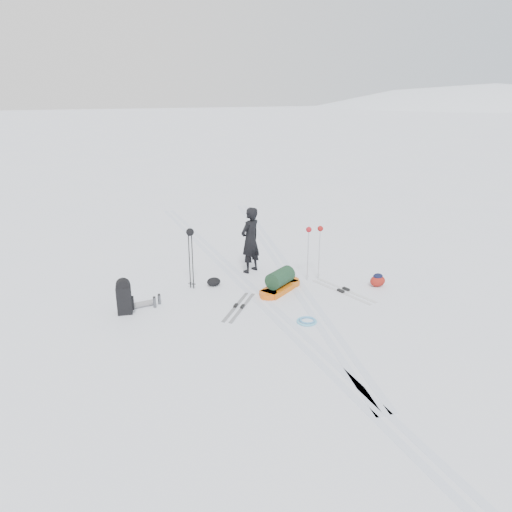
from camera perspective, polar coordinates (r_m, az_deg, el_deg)
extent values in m
plane|color=white|center=(11.82, 0.02, -4.52)|extent=(200.00, 200.00, 0.00)
ellipsoid|color=white|center=(158.56, 21.52, -12.65)|extent=(256.00, 192.00, 160.00)
cube|color=silver|center=(11.78, -0.53, -4.57)|extent=(1.40, 17.97, 0.01)
cube|color=silver|center=(11.85, 0.57, -4.43)|extent=(1.40, 17.97, 0.01)
cube|color=silver|center=(13.97, 2.39, -0.73)|extent=(2.09, 13.88, 0.01)
cube|color=silver|center=(14.05, 3.31, -0.62)|extent=(2.09, 13.88, 0.01)
imported|color=black|center=(13.01, -0.66, 1.84)|extent=(0.76, 0.69, 1.75)
cube|color=#D05D0C|center=(12.06, 2.76, -3.68)|extent=(1.16, 1.02, 0.14)
cylinder|color=#DC620C|center=(12.46, 4.01, -2.94)|extent=(0.56, 0.56, 0.14)
cylinder|color=#E35A0D|center=(11.67, 1.42, -4.46)|extent=(0.56, 0.56, 0.14)
cylinder|color=black|center=(11.96, 2.78, -2.48)|extent=(0.83, 0.76, 0.40)
cube|color=black|center=(11.16, -14.83, -4.91)|extent=(0.34, 0.26, 0.63)
cylinder|color=black|center=(11.03, -14.97, -3.33)|extent=(0.33, 0.25, 0.31)
cube|color=black|center=(11.20, -13.96, -5.23)|extent=(0.09, 0.17, 0.27)
cylinder|color=slate|center=(11.49, -12.67, -5.36)|extent=(0.51, 0.21, 0.13)
cylinder|color=black|center=(12.11, -7.62, -0.53)|extent=(0.03, 0.03, 1.41)
cylinder|color=black|center=(12.05, -7.26, -0.61)|extent=(0.03, 0.03, 1.41)
torus|color=black|center=(12.32, -7.50, -3.13)|extent=(0.11, 0.11, 0.01)
torus|color=black|center=(12.26, -7.15, -3.22)|extent=(0.11, 0.11, 0.01)
sphere|color=black|center=(11.85, -7.55, 2.73)|extent=(0.19, 0.19, 0.19)
cylinder|color=#B0B1B7|center=(12.57, 5.95, 0.06)|extent=(0.02, 0.02, 1.31)
cylinder|color=silver|center=(12.69, 7.24, 0.19)|extent=(0.02, 0.02, 1.31)
torus|color=silver|center=(12.76, 5.87, -2.30)|extent=(0.10, 0.10, 0.01)
torus|color=#B6B9BE|center=(12.87, 7.13, -2.16)|extent=(0.10, 0.10, 0.01)
sphere|color=maroon|center=(12.37, 6.06, 3.03)|extent=(0.14, 0.14, 0.14)
sphere|color=maroon|center=(12.49, 7.36, 3.13)|extent=(0.14, 0.14, 0.14)
cube|color=#93969B|center=(11.18, -1.56, -5.91)|extent=(1.00, 1.35, 0.01)
cube|color=gray|center=(11.23, -2.34, -5.80)|extent=(1.00, 1.35, 0.01)
cube|color=black|center=(11.17, -1.56, -5.77)|extent=(0.14, 0.17, 0.04)
cube|color=black|center=(11.22, -2.34, -5.66)|extent=(0.14, 0.17, 0.04)
cube|color=silver|center=(12.14, 9.65, -4.09)|extent=(0.70, 1.80, 0.02)
cube|color=silver|center=(12.27, 10.25, -3.87)|extent=(0.70, 1.80, 0.02)
cube|color=black|center=(12.13, 9.66, -3.94)|extent=(0.13, 0.20, 0.05)
cube|color=black|center=(12.26, 10.26, -3.73)|extent=(0.13, 0.20, 0.05)
torus|color=#59B6D9|center=(10.59, 5.82, -7.43)|extent=(0.55, 0.55, 0.04)
torus|color=#57A1D4|center=(10.61, 5.90, -7.29)|extent=(0.43, 0.43, 0.04)
ellipsoid|color=maroon|center=(12.65, 13.72, -2.78)|extent=(0.47, 0.43, 0.28)
ellipsoid|color=black|center=(12.60, 13.76, -2.26)|extent=(0.31, 0.28, 0.14)
cylinder|color=#53555A|center=(11.38, -11.51, -5.25)|extent=(0.07, 0.07, 0.24)
cylinder|color=#54575B|center=(11.53, -10.99, -4.91)|extent=(0.07, 0.07, 0.22)
cylinder|color=black|center=(11.32, -11.55, -4.63)|extent=(0.06, 0.06, 0.03)
cylinder|color=black|center=(11.49, -11.03, -4.35)|extent=(0.06, 0.06, 0.03)
ellipsoid|color=black|center=(12.37, -4.86, -2.95)|extent=(0.41, 0.37, 0.21)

